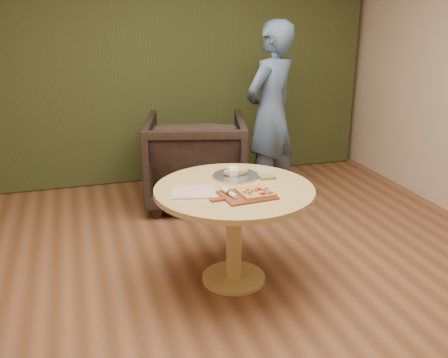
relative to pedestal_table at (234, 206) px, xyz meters
The scene contains 12 objects.
room_shell 0.87m from the pedestal_table, 89.53° to the right, with size 5.04×6.04×2.84m.
curtain 2.65m from the pedestal_table, 89.93° to the left, with size 4.80×0.14×2.78m, color #2C3518.
pedestal_table is the anchor object (origin of this frame).
pizza_paddle 0.24m from the pedestal_table, 83.42° to the right, with size 0.46×0.31×0.01m.
flatbread_pizza 0.28m from the pedestal_table, 66.14° to the right, with size 0.24×0.24×0.04m.
cutlery_roll 0.26m from the pedestal_table, 118.43° to the right, with size 0.07×0.20×0.03m.
newspaper 0.34m from the pedestal_table, behind, with size 0.30×0.25×0.01m, color white.
serving_tray 0.28m from the pedestal_table, 69.11° to the left, with size 0.36×0.36×0.02m.
bread_roll 0.29m from the pedestal_table, 71.18° to the left, with size 0.19×0.09×0.09m.
green_packet 0.36m from the pedestal_table, 22.46° to the left, with size 0.12×0.10×0.02m, color #55662E.
armchair 1.64m from the pedestal_table, 86.03° to the left, with size 0.99×0.93×1.02m, color black.
person_standing 1.80m from the pedestal_table, 59.84° to the left, with size 0.68×0.45×1.86m, color #486489.
Camera 1 is at (-1.05, -2.81, 1.99)m, focal length 40.00 mm.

